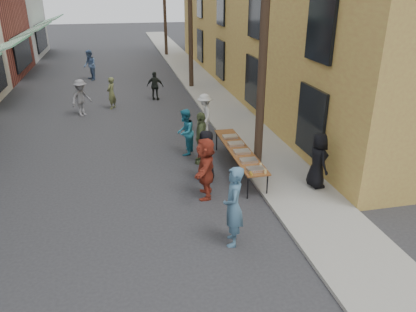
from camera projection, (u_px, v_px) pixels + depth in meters
name	position (u px, v px, depth m)	size (l,w,h in m)	color
ground	(127.00, 240.00, 9.71)	(120.00, 120.00, 0.00)	#28282B
sidewalk	(203.00, 86.00, 24.17)	(2.20, 60.00, 0.10)	gray
utility_pole_near	(264.00, 28.00, 11.50)	(0.26, 0.26, 9.00)	#2D2116
utility_pole_mid	(190.00, 7.00, 22.29)	(0.26, 0.26, 9.00)	#2D2116
serving_table	(239.00, 150.00, 13.06)	(0.70, 4.00, 0.75)	brown
catering_tray_sausage	(256.00, 169.00, 11.55)	(0.50, 0.33, 0.08)	maroon
catering_tray_foil_b	(249.00, 160.00, 12.14)	(0.50, 0.33, 0.08)	#B2B2B7
catering_tray_buns	(242.00, 152.00, 12.76)	(0.50, 0.33, 0.08)	tan
catering_tray_foil_d	(236.00, 144.00, 13.39)	(0.50, 0.33, 0.08)	#B2B2B7
catering_tray_buns_end	(230.00, 137.00, 14.02)	(0.50, 0.33, 0.08)	tan
condiment_jar_a	(252.00, 174.00, 11.24)	(0.07, 0.07, 0.08)	#A57F26
condiment_jar_b	(250.00, 173.00, 11.33)	(0.07, 0.07, 0.08)	#A57F26
condiment_jar_c	(249.00, 171.00, 11.42)	(0.07, 0.07, 0.08)	#A57F26
cup_stack	(265.00, 172.00, 11.36)	(0.08, 0.08, 0.12)	tan
guest_front_a	(206.00, 156.00, 12.43)	(0.79, 0.51, 1.62)	black
guest_front_b	(233.00, 207.00, 9.24)	(0.71, 0.47, 1.96)	#436782
guest_front_c	(185.00, 132.00, 14.32)	(0.81, 0.63, 1.66)	teal
guest_front_d	(205.00, 114.00, 16.32)	(1.07, 0.61, 1.65)	silver
guest_front_e	(201.00, 138.00, 13.62)	(1.05, 0.44, 1.79)	#515F37
guest_queue_back	(206.00, 168.00, 11.39)	(1.66, 0.53, 1.79)	#993321
server	(318.00, 160.00, 11.78)	(0.81, 0.53, 1.66)	black
passerby_left	(81.00, 98.00, 18.61)	(1.09, 0.63, 1.69)	slate
passerby_mid	(155.00, 86.00, 21.18)	(0.88, 0.37, 1.50)	black
passerby_right	(111.00, 93.00, 19.70)	(0.56, 0.37, 1.55)	brown
passerby_far	(90.00, 65.00, 25.56)	(0.91, 0.71, 1.88)	#4A658F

